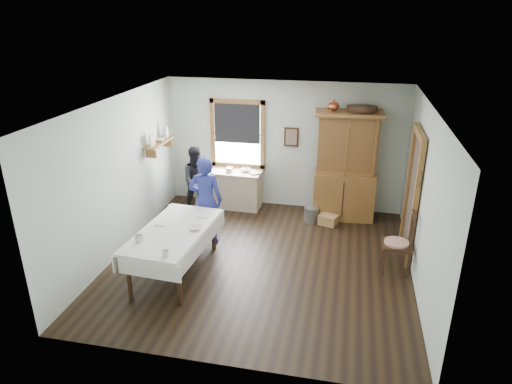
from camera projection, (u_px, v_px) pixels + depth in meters
room at (261, 188)px, 7.33m from camera, size 5.01×5.01×2.70m
window at (237, 131)px, 9.65m from camera, size 1.18×0.07×1.48m
doorway at (413, 192)px, 7.70m from camera, size 0.09×1.14×2.22m
wall_shelf at (160, 141)px, 9.09m from camera, size 0.24×1.00×0.44m
framed_picture at (291, 137)px, 9.45m from camera, size 0.30×0.04×0.40m
rug_beater at (421, 171)px, 6.99m from camera, size 0.01×0.27×0.27m
work_counter at (229, 189)px, 9.87m from camera, size 1.45×0.60×0.82m
china_hutch at (345, 166)px, 9.09m from camera, size 1.34×0.72×2.21m
dining_table at (175, 251)px, 7.38m from camera, size 1.16×2.01×0.78m
spindle_chair at (397, 242)px, 7.34m from camera, size 0.50×0.50×1.09m
pail at (311, 214)px, 9.23m from camera, size 0.33×0.33×0.31m
wicker_basket at (328, 220)px, 9.12m from camera, size 0.42×0.36×0.21m
woman_blue at (206, 204)px, 8.22m from camera, size 0.61×0.44×1.53m
figure_dark at (198, 183)px, 9.43m from camera, size 0.81×0.75×1.34m
table_cup_a at (139, 238)px, 6.85m from camera, size 0.18×0.18×0.11m
table_cup_b at (165, 254)px, 6.43m from camera, size 0.11×0.11×0.10m
table_bowl at (195, 228)px, 7.23m from camera, size 0.28×0.28×0.06m
counter_book at (249, 173)px, 9.53m from camera, size 0.28×0.30×0.02m
counter_bowl at (245, 170)px, 9.66m from camera, size 0.22×0.22×0.07m
shelf_bowl at (160, 140)px, 9.09m from camera, size 0.22×0.22×0.05m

